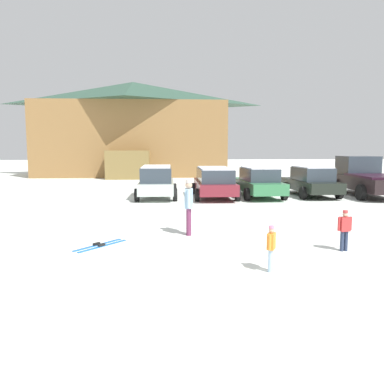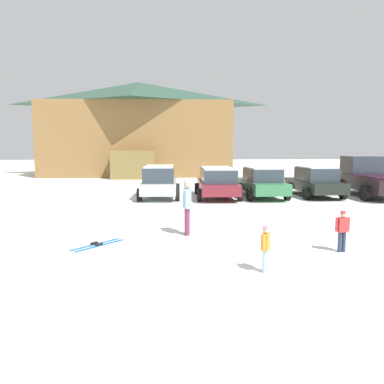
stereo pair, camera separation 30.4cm
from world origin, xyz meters
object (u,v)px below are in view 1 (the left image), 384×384
Objects in this scene: parked_green_coupe at (258,182)px; skier_adult_in_blue_parka at (189,204)px; skier_child_in_red_jacket at (345,228)px; parked_silver_wagon at (157,181)px; pair_of_skis at (100,245)px; skier_child_in_orange_jacket at (271,246)px; ski_lodge at (133,128)px; parked_maroon_van at (214,181)px; parked_black_sedan at (311,181)px; pickup_truck at (365,177)px.

skier_adult_in_blue_parka reaches higher than parked_green_coupe.
skier_adult_in_blue_parka is 1.59× the size of skier_child_in_red_jacket.
parked_silver_wagon is 9.77m from pair_of_skis.
skier_child_in_orange_jacket is 3.84m from skier_adult_in_blue_parka.
ski_lodge is at bearing 113.56° from parked_green_coupe.
skier_child_in_orange_jacket is at bearing -92.66° from parked_maroon_van.
parked_silver_wagon is 2.98× the size of pair_of_skis.
parked_maroon_van is 12.00m from skier_child_in_orange_jacket.
parked_black_sedan reaches higher than parked_maroon_van.
parked_green_coupe reaches higher than skier_child_in_orange_jacket.
skier_adult_in_blue_parka is at bearing -130.55° from parked_black_sedan.
skier_child_in_orange_jacket is (2.47, -12.07, -0.35)m from parked_silver_wagon.
ski_lodge reaches higher than skier_child_in_orange_jacket.
parked_black_sedan is at bearing -58.74° from ski_lodge.
pair_of_skis is at bearing -88.19° from ski_lodge.
parked_silver_wagon is at bearing -179.51° from parked_black_sedan.
skier_adult_in_blue_parka is at bearing 23.82° from pair_of_skis.
skier_child_in_orange_jacket is 4.66m from pair_of_skis.
parked_maroon_van is at bearing -1.60° from parked_silver_wagon.
pickup_truck is (6.02, 0.12, 0.18)m from parked_green_coupe.
pickup_truck is at bearing 0.38° from parked_silver_wagon.
skier_adult_in_blue_parka reaches higher than pair_of_skis.
parked_silver_wagon is 5.40m from parked_green_coupe.
pair_of_skis is (-6.87, -9.58, -0.79)m from parked_green_coupe.
parked_green_coupe is (5.40, -0.04, -0.09)m from parked_silver_wagon.
ski_lodge is at bearing 97.50° from parked_silver_wagon.
parked_maroon_van reaches higher than pair_of_skis.
pickup_truck reaches higher than skier_child_in_red_jacket.
parked_maroon_van is 8.40m from pickup_truck.
parked_black_sedan is 3.06m from pickup_truck.
ski_lodge is 3.78× the size of parked_maroon_van.
skier_child_in_red_jacket is at bearing -108.40° from parked_black_sedan.
skier_child_in_red_jacket is at bearing -80.50° from parked_maroon_van.
pair_of_skis is at bearing -125.64° from parked_green_coupe.
parked_silver_wagon is 8.37m from parked_black_sedan.
skier_adult_in_blue_parka is at bearing 112.48° from skier_child_in_orange_jacket.
ski_lodge is 17.34× the size of skier_child_in_red_jacket.
skier_child_in_red_jacket is (-3.57, -10.74, -0.23)m from parked_black_sedan.
skier_child_in_red_jacket is (7.12, -28.35, -3.92)m from ski_lodge.
parked_black_sedan is (5.34, 0.16, -0.05)m from parked_maroon_van.
parked_silver_wagon is at bearing -82.50° from ski_lodge.
skier_child_in_red_jacket is 0.75× the size of pair_of_skis.
skier_child_in_orange_jacket is at bearing -80.85° from ski_lodge.
skier_child_in_red_jacket is at bearing -121.67° from pickup_truck.
parked_green_coupe is (2.38, 0.04, -0.06)m from parked_maroon_van.
pickup_truck is (11.42, 0.08, 0.09)m from parked_silver_wagon.
parked_silver_wagon is 0.93× the size of parked_black_sedan.
parked_green_coupe is 0.81× the size of pickup_truck.
ski_lodge reaches higher than parked_maroon_van.
ski_lodge is 19.69m from parked_green_coupe.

